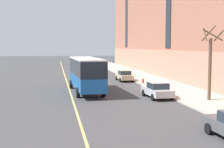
# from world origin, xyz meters

# --- Properties ---
(ground_plane) EXTENTS (260.00, 260.00, 0.00)m
(ground_plane) POSITION_xyz_m (0.00, 0.00, 0.00)
(ground_plane) COLOR #424244
(sidewalk) EXTENTS (5.61, 160.00, 0.15)m
(sidewalk) POSITION_xyz_m (9.72, 3.00, 0.07)
(sidewalk) COLOR #ADA89E
(sidewalk) RESTS_ON ground
(city_bus) EXTENTS (3.16, 10.99, 3.73)m
(city_bus) POSITION_xyz_m (-0.64, 3.32, 2.15)
(city_bus) COLOR #19569E
(city_bus) RESTS_ON ground
(parked_car_champagne_0) EXTENTS (1.91, 4.68, 1.56)m
(parked_car_champagne_0) POSITION_xyz_m (5.83, 13.38, 0.78)
(parked_car_champagne_0) COLOR #BCAD89
(parked_car_champagne_0) RESTS_ON ground
(parked_car_silver_2) EXTENTS (2.12, 4.53, 1.56)m
(parked_car_silver_2) POSITION_xyz_m (5.76, -1.55, 0.78)
(parked_car_silver_2) COLOR #B7B7BC
(parked_car_silver_2) RESTS_ON ground
(street_tree_mid_block) EXTENTS (1.93, 1.92, 6.76)m
(street_tree_mid_block) POSITION_xyz_m (9.84, -4.13, 3.56)
(street_tree_mid_block) COLOR brown
(street_tree_mid_block) RESTS_ON sidewalk
(fire_hydrant) EXTENTS (0.42, 0.24, 0.72)m
(fire_hydrant) POSITION_xyz_m (7.42, 9.19, 0.49)
(fire_hydrant) COLOR red
(fire_hydrant) RESTS_ON sidewalk
(lane_centerline) EXTENTS (0.16, 140.00, 0.01)m
(lane_centerline) POSITION_xyz_m (-2.34, 3.00, 0.00)
(lane_centerline) COLOR #E0D66B
(lane_centerline) RESTS_ON ground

